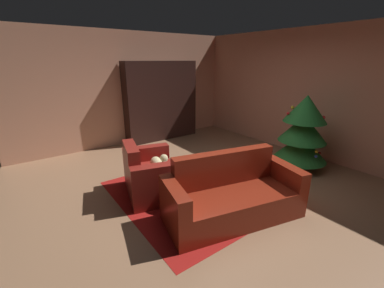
{
  "coord_description": "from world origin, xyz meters",
  "views": [
    {
      "loc": [
        2.86,
        -2.43,
        2.03
      ],
      "look_at": [
        -0.31,
        -0.12,
        0.7
      ],
      "focal_mm": 23.38,
      "sensor_mm": 36.0,
      "label": 1
    }
  ],
  "objects_px": {
    "decorated_tree": "(303,131)",
    "armchair_red": "(150,175)",
    "couch_red": "(232,197)",
    "bookshelf_unit": "(166,100)",
    "coffee_table": "(187,175)",
    "bottle_on_table": "(174,170)",
    "book_stack_on_table": "(188,167)"
  },
  "relations": [
    {
      "from": "decorated_tree",
      "to": "armchair_red",
      "type": "bearing_deg",
      "value": -105.93
    },
    {
      "from": "armchair_red",
      "to": "couch_red",
      "type": "bearing_deg",
      "value": 26.49
    },
    {
      "from": "bookshelf_unit",
      "to": "decorated_tree",
      "type": "relative_size",
      "value": 1.4
    },
    {
      "from": "couch_red",
      "to": "coffee_table",
      "type": "distance_m",
      "value": 0.76
    },
    {
      "from": "armchair_red",
      "to": "bottle_on_table",
      "type": "distance_m",
      "value": 0.53
    },
    {
      "from": "couch_red",
      "to": "bookshelf_unit",
      "type": "bearing_deg",
      "value": 162.54
    },
    {
      "from": "couch_red",
      "to": "decorated_tree",
      "type": "height_order",
      "value": "decorated_tree"
    },
    {
      "from": "bottle_on_table",
      "to": "book_stack_on_table",
      "type": "bearing_deg",
      "value": 89.39
    },
    {
      "from": "bookshelf_unit",
      "to": "armchair_red",
      "type": "relative_size",
      "value": 1.7
    },
    {
      "from": "bookshelf_unit",
      "to": "decorated_tree",
      "type": "distance_m",
      "value": 3.44
    },
    {
      "from": "armchair_red",
      "to": "bottle_on_table",
      "type": "height_order",
      "value": "armchair_red"
    },
    {
      "from": "armchair_red",
      "to": "book_stack_on_table",
      "type": "relative_size",
      "value": 5.36
    },
    {
      "from": "armchair_red",
      "to": "book_stack_on_table",
      "type": "distance_m",
      "value": 0.64
    },
    {
      "from": "bookshelf_unit",
      "to": "coffee_table",
      "type": "bearing_deg",
      "value": -25.19
    },
    {
      "from": "book_stack_on_table",
      "to": "bottle_on_table",
      "type": "distance_m",
      "value": 0.24
    },
    {
      "from": "armchair_red",
      "to": "couch_red",
      "type": "xyz_separation_m",
      "value": [
        1.2,
        0.6,
        -0.02
      ]
    },
    {
      "from": "armchair_red",
      "to": "couch_red",
      "type": "distance_m",
      "value": 1.34
    },
    {
      "from": "armchair_red",
      "to": "bottle_on_table",
      "type": "xyz_separation_m",
      "value": [
        0.45,
        0.16,
        0.22
      ]
    },
    {
      "from": "coffee_table",
      "to": "book_stack_on_table",
      "type": "distance_m",
      "value": 0.11
    },
    {
      "from": "bookshelf_unit",
      "to": "coffee_table",
      "type": "distance_m",
      "value": 3.29
    },
    {
      "from": "bottle_on_table",
      "to": "bookshelf_unit",
      "type": "bearing_deg",
      "value": 151.4
    },
    {
      "from": "coffee_table",
      "to": "book_stack_on_table",
      "type": "xyz_separation_m",
      "value": [
        -0.03,
        0.04,
        0.1
      ]
    },
    {
      "from": "book_stack_on_table",
      "to": "decorated_tree",
      "type": "xyz_separation_m",
      "value": [
        0.35,
        2.43,
        0.24
      ]
    },
    {
      "from": "bookshelf_unit",
      "to": "bottle_on_table",
      "type": "xyz_separation_m",
      "value": [
        2.9,
        -1.58,
        -0.48
      ]
    },
    {
      "from": "book_stack_on_table",
      "to": "bottle_on_table",
      "type": "xyz_separation_m",
      "value": [
        -0.0,
        -0.24,
        0.03
      ]
    },
    {
      "from": "bookshelf_unit",
      "to": "decorated_tree",
      "type": "xyz_separation_m",
      "value": [
        3.26,
        1.09,
        -0.28
      ]
    },
    {
      "from": "couch_red",
      "to": "book_stack_on_table",
      "type": "bearing_deg",
      "value": -165.48
    },
    {
      "from": "coffee_table",
      "to": "armchair_red",
      "type": "bearing_deg",
      "value": -142.64
    },
    {
      "from": "coffee_table",
      "to": "book_stack_on_table",
      "type": "relative_size",
      "value": 3.43
    },
    {
      "from": "armchair_red",
      "to": "bookshelf_unit",
      "type": "bearing_deg",
      "value": 144.53
    },
    {
      "from": "couch_red",
      "to": "book_stack_on_table",
      "type": "distance_m",
      "value": 0.8
    },
    {
      "from": "couch_red",
      "to": "decorated_tree",
      "type": "relative_size",
      "value": 1.37
    }
  ]
}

